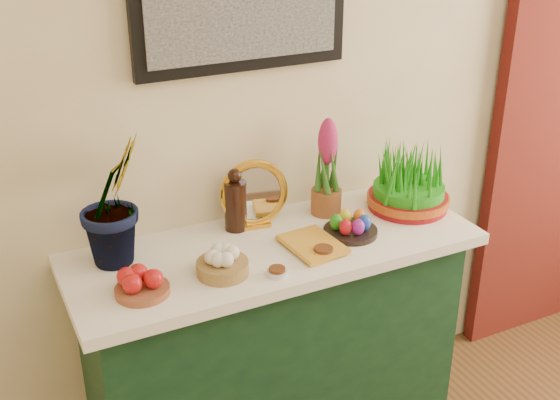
% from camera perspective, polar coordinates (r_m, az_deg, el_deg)
% --- Properties ---
extents(sideboard, '(1.30, 0.45, 0.85)m').
position_cam_1_polar(sideboard, '(2.63, -0.49, -12.39)').
color(sideboard, '#163E1F').
rests_on(sideboard, ground).
extents(tablecloth, '(1.40, 0.55, 0.04)m').
position_cam_1_polar(tablecloth, '(2.39, -0.53, -3.89)').
color(tablecloth, white).
rests_on(tablecloth, sideboard).
extents(hyacinth_green, '(0.36, 0.35, 0.56)m').
position_cam_1_polar(hyacinth_green, '(2.21, -13.53, 1.53)').
color(hyacinth_green, '#2E6820').
rests_on(hyacinth_green, tablecloth).
extents(apple_bowl, '(0.21, 0.21, 0.08)m').
position_cam_1_polar(apple_bowl, '(2.13, -11.18, -6.68)').
color(apple_bowl, brown).
rests_on(apple_bowl, tablecloth).
extents(garlic_basket, '(0.21, 0.21, 0.09)m').
position_cam_1_polar(garlic_basket, '(2.19, -4.71, -5.15)').
color(garlic_basket, '#9E7C40').
rests_on(garlic_basket, tablecloth).
extents(vinegar_cruet, '(0.08, 0.08, 0.23)m').
position_cam_1_polar(vinegar_cruet, '(2.43, -3.65, -0.23)').
color(vinegar_cruet, black).
rests_on(vinegar_cruet, tablecloth).
extents(mirror, '(0.25, 0.09, 0.25)m').
position_cam_1_polar(mirror, '(2.44, -2.11, 0.45)').
color(mirror, gold).
rests_on(mirror, tablecloth).
extents(book, '(0.16, 0.23, 0.03)m').
position_cam_1_polar(book, '(2.30, 0.98, -4.11)').
color(book, gold).
rests_on(book, tablecloth).
extents(spice_dish_left, '(0.06, 0.06, 0.03)m').
position_cam_1_polar(spice_dish_left, '(2.19, -0.24, -5.87)').
color(spice_dish_left, silver).
rests_on(spice_dish_left, tablecloth).
extents(spice_dish_right, '(0.08, 0.08, 0.03)m').
position_cam_1_polar(spice_dish_right, '(2.30, 3.55, -4.25)').
color(spice_dish_right, silver).
rests_on(spice_dish_right, tablecloth).
extents(egg_plate, '(0.23, 0.23, 0.08)m').
position_cam_1_polar(egg_plate, '(2.43, 5.79, -2.17)').
color(egg_plate, black).
rests_on(egg_plate, tablecloth).
extents(hyacinth_pink, '(0.11, 0.11, 0.37)m').
position_cam_1_polar(hyacinth_pink, '(2.52, 3.84, 2.32)').
color(hyacinth_pink, brown).
rests_on(hyacinth_pink, tablecloth).
extents(wheatgrass_sabzeh, '(0.30, 0.30, 0.25)m').
position_cam_1_polar(wheatgrass_sabzeh, '(2.62, 10.48, 1.54)').
color(wheatgrass_sabzeh, maroon).
rests_on(wheatgrass_sabzeh, tablecloth).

